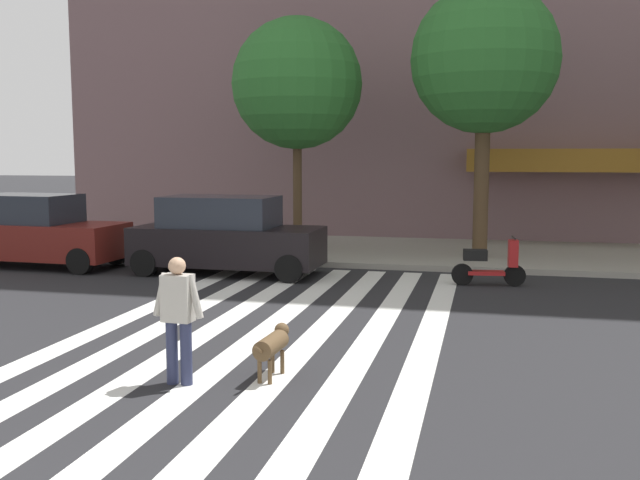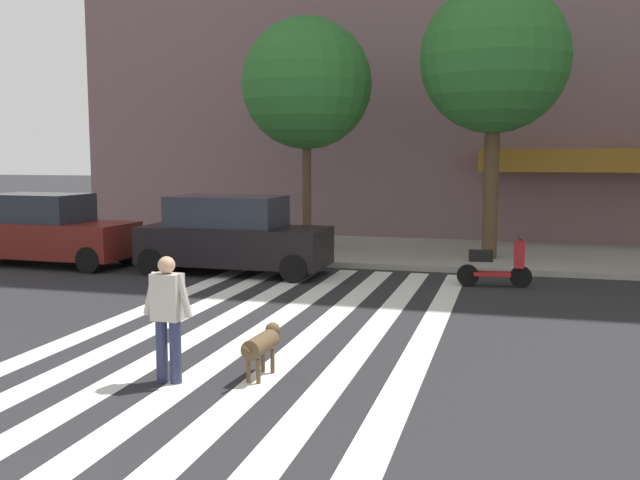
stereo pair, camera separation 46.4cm
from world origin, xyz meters
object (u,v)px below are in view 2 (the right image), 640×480
parked_scooter (495,265)px  pedestrian_dog_walker (168,312)px  dog_on_leash (262,344)px  street_tree_nearest (307,84)px  parked_car_near_curb (44,231)px  parked_car_behind_first (232,236)px  street_tree_middle (494,60)px

parked_scooter → pedestrian_dog_walker: size_ratio=1.00×
pedestrian_dog_walker → dog_on_leash: pedestrian_dog_walker is taller
street_tree_nearest → dog_on_leash: (2.63, -11.08, -4.46)m
parked_scooter → pedestrian_dog_walker: 8.89m
parked_car_near_curb → dog_on_leash: bearing=-40.6°
parked_car_near_curb → street_tree_nearest: size_ratio=0.73×
parked_car_behind_first → street_tree_nearest: street_tree_nearest is taller
parked_car_near_curb → street_tree_nearest: 8.19m
pedestrian_dog_walker → parked_scooter: bearing=64.4°
parked_car_behind_first → street_tree_middle: size_ratio=0.64×
street_tree_middle → dog_on_leash: bearing=-103.0°
parked_car_near_curb → pedestrian_dog_walker: parked_car_near_curb is taller
street_tree_middle → dog_on_leash: 12.26m
parked_scooter → dog_on_leash: (-2.76, -7.47, -0.03)m
parked_car_near_curb → parked_car_behind_first: 5.36m
pedestrian_dog_walker → dog_on_leash: 1.30m
parked_scooter → dog_on_leash: parked_scooter is taller
parked_car_near_curb → parked_scooter: parked_car_near_curb is taller
parked_car_behind_first → parked_scooter: parked_car_behind_first is taller
pedestrian_dog_walker → street_tree_nearest: bearing=97.6°
parked_scooter → dog_on_leash: bearing=-110.3°
parked_scooter → street_tree_middle: size_ratio=0.23×
parked_car_behind_first → pedestrian_dog_walker: (2.46, -8.17, -0.01)m
street_tree_nearest → parked_scooter: bearing=-33.8°
street_tree_nearest → street_tree_middle: street_tree_middle is taller
parked_car_behind_first → parked_scooter: (6.30, -0.16, -0.45)m
parked_car_behind_first → street_tree_middle: bearing=28.6°
parked_car_behind_first → pedestrian_dog_walker: parked_car_behind_first is taller
parked_car_behind_first → street_tree_middle: 8.21m
parked_car_behind_first → pedestrian_dog_walker: bearing=-73.2°
parked_car_near_curb → parked_scooter: 11.67m
parked_car_near_curb → parked_scooter: size_ratio=2.95×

